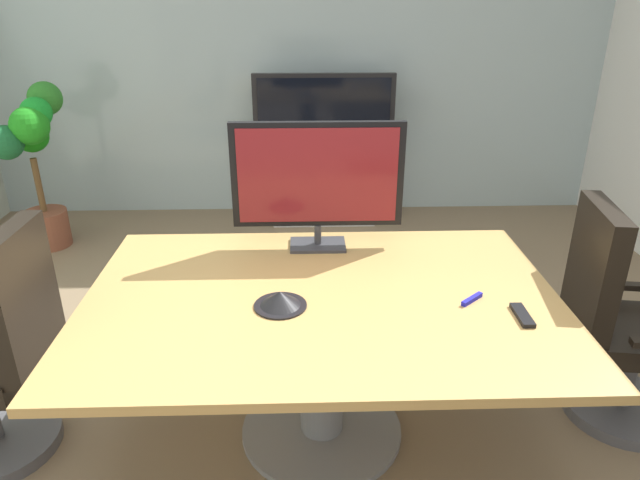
{
  "coord_description": "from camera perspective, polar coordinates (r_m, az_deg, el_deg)",
  "views": [
    {
      "loc": [
        0.05,
        -2.04,
        1.96
      ],
      "look_at": [
        0.13,
        0.35,
        0.9
      ],
      "focal_mm": 32.08,
      "sensor_mm": 36.0,
      "label": 1
    }
  ],
  "objects": [
    {
      "name": "tv_monitor",
      "position": [
        2.79,
        -0.24,
        6.15
      ],
      "size": [
        0.84,
        0.18,
        0.64
      ],
      "color": "#333338",
      "rests_on": "conference_table"
    },
    {
      "name": "wall_back_glass_partition",
      "position": [
        5.26,
        -2.53,
        18.19
      ],
      "size": [
        5.58,
        0.1,
        2.87
      ],
      "primitive_type": "cube",
      "color": "#9EB2B7",
      "rests_on": "ground"
    },
    {
      "name": "ground_plane",
      "position": [
        2.83,
        -2.55,
        -19.96
      ],
      "size": [
        7.39,
        7.39,
        0.0
      ],
      "primitive_type": "plane",
      "color": "#7A664C"
    },
    {
      "name": "office_chair_right",
      "position": [
        3.08,
        27.63,
        -8.3
      ],
      "size": [
        0.63,
        0.61,
        1.09
      ],
      "rotation": [
        0.0,
        0.0,
        1.42
      ],
      "color": "#4C4C51",
      "rests_on": "ground"
    },
    {
      "name": "potted_plant",
      "position": [
        5.01,
        -26.77,
        7.7
      ],
      "size": [
        0.58,
        0.58,
        1.3
      ],
      "color": "brown",
      "rests_on": "ground"
    },
    {
      "name": "remote_control",
      "position": [
        2.44,
        19.53,
        -7.08
      ],
      "size": [
        0.05,
        0.17,
        0.02
      ],
      "primitive_type": "cube",
      "rotation": [
        0.0,
        0.0,
        -0.01
      ],
      "color": "black",
      "rests_on": "conference_table"
    },
    {
      "name": "conference_phone",
      "position": [
        2.37,
        -3.99,
        -5.98
      ],
      "size": [
        0.22,
        0.22,
        0.07
      ],
      "color": "black",
      "rests_on": "conference_table"
    },
    {
      "name": "whiteboard_marker",
      "position": [
        2.5,
        14.92,
        -5.72
      ],
      "size": [
        0.11,
        0.1,
        0.02
      ],
      "primitive_type": "cube",
      "rotation": [
        0.0,
        0.0,
        0.72
      ],
      "color": "#1919A5",
      "rests_on": "conference_table"
    },
    {
      "name": "wall_display_unit",
      "position": [
        5.11,
        0.37,
        6.64
      ],
      "size": [
        1.2,
        0.36,
        1.31
      ],
      "color": "#B7BABC",
      "rests_on": "ground"
    },
    {
      "name": "conference_table",
      "position": [
        2.55,
        0.18,
        -8.8
      ],
      "size": [
        2.03,
        1.38,
        0.75
      ],
      "color": "#B2894C",
      "rests_on": "ground"
    }
  ]
}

